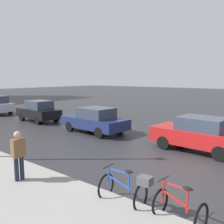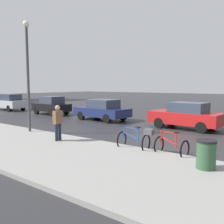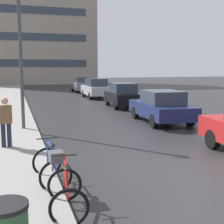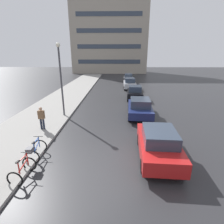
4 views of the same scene
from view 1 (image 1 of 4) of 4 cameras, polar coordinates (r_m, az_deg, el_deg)
The scene contains 7 objects.
ground_plane at distance 10.14m, azimuth 16.40°, elevation -12.05°, with size 140.00×140.00×0.00m, color #28282B.
bicycle_nearest at distance 6.41m, azimuth 15.14°, elevation -20.42°, with size 0.79×1.17×1.00m.
bicycle_second at distance 6.91m, azimuth 3.52°, elevation -16.93°, with size 0.80×1.46×1.00m.
car_red at distance 12.30m, azimuth 19.25°, elevation -4.73°, with size 2.13×4.31×1.60m.
car_navy at distance 15.52m, azimuth -3.93°, elevation -1.85°, with size 2.24×4.44×1.56m.
car_black at distance 20.19m, azimuth -16.41°, elevation 0.20°, with size 1.99×3.86×1.63m.
pedestrian at distance 8.54m, azimuth -20.60°, elevation -9.10°, with size 0.41×0.26×1.74m.
Camera 1 is at (-8.87, -3.54, 3.41)m, focal length 40.00 mm.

